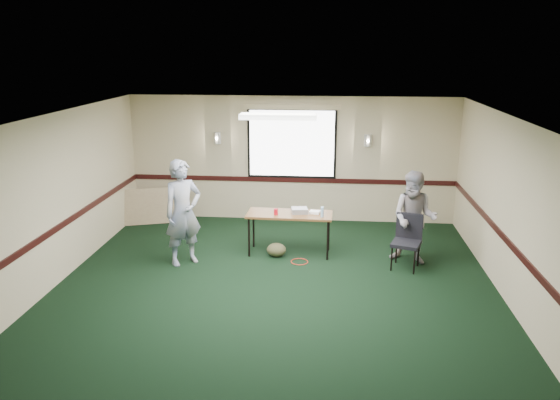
# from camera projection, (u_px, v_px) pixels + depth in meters

# --- Properties ---
(ground) EXTENTS (8.00, 8.00, 0.00)m
(ground) POSITION_uv_depth(u_px,v_px,m) (272.00, 299.00, 8.26)
(ground) COLOR black
(ground) RESTS_ON ground
(room_shell) EXTENTS (8.00, 8.02, 8.00)m
(room_shell) POSITION_uv_depth(u_px,v_px,m) (284.00, 168.00, 9.87)
(room_shell) COLOR #C6B78F
(room_shell) RESTS_ON ground
(folding_table) EXTENTS (1.56, 0.66, 0.77)m
(folding_table) POSITION_uv_depth(u_px,v_px,m) (290.00, 216.00, 9.91)
(folding_table) COLOR #533217
(folding_table) RESTS_ON ground
(projector) EXTENTS (0.32, 0.28, 0.09)m
(projector) POSITION_uv_depth(u_px,v_px,m) (299.00, 211.00, 9.90)
(projector) COLOR gray
(projector) RESTS_ON folding_table
(game_console) EXTENTS (0.21, 0.18, 0.05)m
(game_console) POSITION_uv_depth(u_px,v_px,m) (315.00, 212.00, 9.89)
(game_console) COLOR white
(game_console) RESTS_ON folding_table
(red_cup) EXTENTS (0.07, 0.07, 0.11)m
(red_cup) POSITION_uv_depth(u_px,v_px,m) (276.00, 212.00, 9.80)
(red_cup) COLOR red
(red_cup) RESTS_ON folding_table
(water_bottle) EXTENTS (0.06, 0.06, 0.19)m
(water_bottle) POSITION_uv_depth(u_px,v_px,m) (322.00, 212.00, 9.66)
(water_bottle) COLOR #8CB9E5
(water_bottle) RESTS_ON folding_table
(duffel_bag) EXTENTS (0.42, 0.36, 0.25)m
(duffel_bag) POSITION_uv_depth(u_px,v_px,m) (276.00, 250.00, 9.92)
(duffel_bag) COLOR #4C4B2B
(duffel_bag) RESTS_ON ground
(cable_coil) EXTENTS (0.38, 0.38, 0.02)m
(cable_coil) POSITION_uv_depth(u_px,v_px,m) (299.00, 262.00, 9.69)
(cable_coil) COLOR red
(cable_coil) RESTS_ON ground
(folded_table) EXTENTS (1.49, 0.68, 0.77)m
(folded_table) POSITION_uv_depth(u_px,v_px,m) (150.00, 206.00, 11.71)
(folded_table) COLOR #9C7E60
(folded_table) RESTS_ON ground
(conference_chair) EXTENTS (0.58, 0.59, 0.93)m
(conference_chair) POSITION_uv_depth(u_px,v_px,m) (407.00, 237.00, 9.35)
(conference_chair) COLOR black
(conference_chair) RESTS_ON ground
(person_left) EXTENTS (0.80, 0.78, 1.86)m
(person_left) POSITION_uv_depth(u_px,v_px,m) (183.00, 213.00, 9.41)
(person_left) COLOR #425791
(person_left) RESTS_ON ground
(person_right) EXTENTS (0.97, 0.86, 1.64)m
(person_right) POSITION_uv_depth(u_px,v_px,m) (414.00, 218.00, 9.47)
(person_right) COLOR #7990BC
(person_right) RESTS_ON ground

